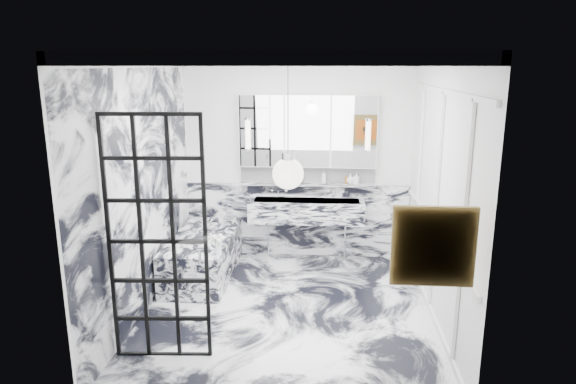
# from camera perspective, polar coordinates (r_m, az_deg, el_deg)

# --- Properties ---
(floor) EXTENTS (3.60, 3.60, 0.00)m
(floor) POSITION_cam_1_polar(r_m,az_deg,el_deg) (5.99, -0.11, -12.93)
(floor) COLOR white
(floor) RESTS_ON ground
(ceiling) EXTENTS (3.60, 3.60, 0.00)m
(ceiling) POSITION_cam_1_polar(r_m,az_deg,el_deg) (5.34, -0.12, 14.94)
(ceiling) COLOR white
(ceiling) RESTS_ON wall_back
(wall_back) EXTENTS (3.60, 0.00, 3.60)m
(wall_back) POSITION_cam_1_polar(r_m,az_deg,el_deg) (7.26, 1.01, 3.57)
(wall_back) COLOR white
(wall_back) RESTS_ON floor
(wall_front) EXTENTS (3.60, 0.00, 3.60)m
(wall_front) POSITION_cam_1_polar(r_m,az_deg,el_deg) (3.78, -2.28, -6.29)
(wall_front) COLOR white
(wall_front) RESTS_ON floor
(wall_left) EXTENTS (0.00, 3.60, 3.60)m
(wall_left) POSITION_cam_1_polar(r_m,az_deg,el_deg) (5.84, -15.95, 0.48)
(wall_left) COLOR white
(wall_left) RESTS_ON floor
(wall_right) EXTENTS (0.00, 3.60, 3.60)m
(wall_right) POSITION_cam_1_polar(r_m,az_deg,el_deg) (5.61, 16.41, -0.11)
(wall_right) COLOR white
(wall_right) RESTS_ON floor
(marble_clad_back) EXTENTS (3.18, 0.05, 1.05)m
(marble_clad_back) POSITION_cam_1_polar(r_m,az_deg,el_deg) (7.44, 0.97, -3.10)
(marble_clad_back) COLOR white
(marble_clad_back) RESTS_ON floor
(marble_clad_left) EXTENTS (0.02, 3.56, 2.68)m
(marble_clad_left) POSITION_cam_1_polar(r_m,az_deg,el_deg) (5.85, -15.77, -0.10)
(marble_clad_left) COLOR white
(marble_clad_left) RESTS_ON floor
(panel_molding) EXTENTS (0.03, 3.40, 2.30)m
(panel_molding) POSITION_cam_1_polar(r_m,az_deg,el_deg) (5.63, 16.14, -1.09)
(panel_molding) COLOR white
(panel_molding) RESTS_ON floor
(soap_bottle_a) EXTENTS (0.08, 0.08, 0.19)m
(soap_bottle_a) POSITION_cam_1_polar(r_m,az_deg,el_deg) (7.20, 4.01, 1.72)
(soap_bottle_a) COLOR #8C5919
(soap_bottle_a) RESTS_ON ledge
(soap_bottle_b) EXTENTS (0.10, 0.10, 0.17)m
(soap_bottle_b) POSITION_cam_1_polar(r_m,az_deg,el_deg) (7.21, 7.60, 1.55)
(soap_bottle_b) COLOR #4C4C51
(soap_bottle_b) RESTS_ON ledge
(soap_bottle_c) EXTENTS (0.13, 0.13, 0.14)m
(soap_bottle_c) POSITION_cam_1_polar(r_m,az_deg,el_deg) (7.21, 6.95, 1.47)
(soap_bottle_c) COLOR silver
(soap_bottle_c) RESTS_ON ledge
(face_pot) EXTENTS (0.15, 0.15, 0.15)m
(face_pot) POSITION_cam_1_polar(r_m,az_deg,el_deg) (7.21, 1.20, 1.60)
(face_pot) COLOR white
(face_pot) RESTS_ON ledge
(amber_bottle) EXTENTS (0.04, 0.04, 0.10)m
(amber_bottle) POSITION_cam_1_polar(r_m,az_deg,el_deg) (7.21, 6.50, 1.31)
(amber_bottle) COLOR #8C5919
(amber_bottle) RESTS_ON ledge
(flower_vase) EXTENTS (0.07, 0.07, 0.12)m
(flower_vase) POSITION_cam_1_polar(r_m,az_deg,el_deg) (6.09, -7.73, -6.34)
(flower_vase) COLOR silver
(flower_vase) RESTS_ON bathtub
(crittall_door) EXTENTS (0.88, 0.10, 2.30)m
(crittall_door) POSITION_cam_1_polar(r_m,az_deg,el_deg) (4.82, -14.31, -5.34)
(crittall_door) COLOR black
(crittall_door) RESTS_ON floor
(artwork) EXTENTS (0.50, 0.05, 0.50)m
(artwork) POSITION_cam_1_polar(r_m,az_deg,el_deg) (3.86, 15.85, -5.84)
(artwork) COLOR #CC4D14
(artwork) RESTS_ON wall_front
(pendant_light) EXTENTS (0.25, 0.25, 0.25)m
(pendant_light) POSITION_cam_1_polar(r_m,az_deg,el_deg) (4.06, -0.00, 2.04)
(pendant_light) COLOR white
(pendant_light) RESTS_ON ceiling
(trough_sink) EXTENTS (1.60, 0.45, 0.30)m
(trough_sink) POSITION_cam_1_polar(r_m,az_deg,el_deg) (7.16, 2.07, -2.08)
(trough_sink) COLOR silver
(trough_sink) RESTS_ON wall_back
(ledge) EXTENTS (1.90, 0.14, 0.04)m
(ledge) POSITION_cam_1_polar(r_m,az_deg,el_deg) (7.24, 2.15, 0.87)
(ledge) COLOR silver
(ledge) RESTS_ON wall_back
(subway_tile) EXTENTS (1.90, 0.03, 0.23)m
(subway_tile) POSITION_cam_1_polar(r_m,az_deg,el_deg) (7.27, 2.18, 2.02)
(subway_tile) COLOR white
(subway_tile) RESTS_ON wall_back
(mirror_cabinet) EXTENTS (1.90, 0.16, 1.00)m
(mirror_cabinet) POSITION_cam_1_polar(r_m,az_deg,el_deg) (7.11, 2.20, 6.78)
(mirror_cabinet) COLOR white
(mirror_cabinet) RESTS_ON wall_back
(sconce_left) EXTENTS (0.07, 0.07, 0.40)m
(sconce_left) POSITION_cam_1_polar(r_m,az_deg,el_deg) (7.10, -4.50, 6.41)
(sconce_left) COLOR white
(sconce_left) RESTS_ON mirror_cabinet
(sconce_right) EXTENTS (0.07, 0.07, 0.40)m
(sconce_right) POSITION_cam_1_polar(r_m,az_deg,el_deg) (7.04, 8.89, 6.22)
(sconce_right) COLOR white
(sconce_right) RESTS_ON mirror_cabinet
(bathtub) EXTENTS (0.75, 1.65, 0.55)m
(bathtub) POSITION_cam_1_polar(r_m,az_deg,el_deg) (6.87, -9.40, -6.99)
(bathtub) COLOR silver
(bathtub) RESTS_ON floor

